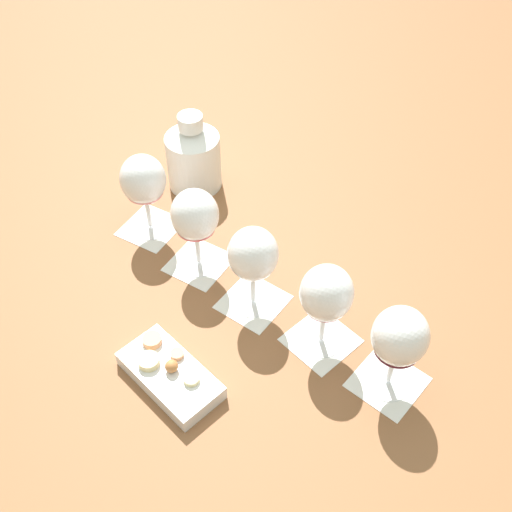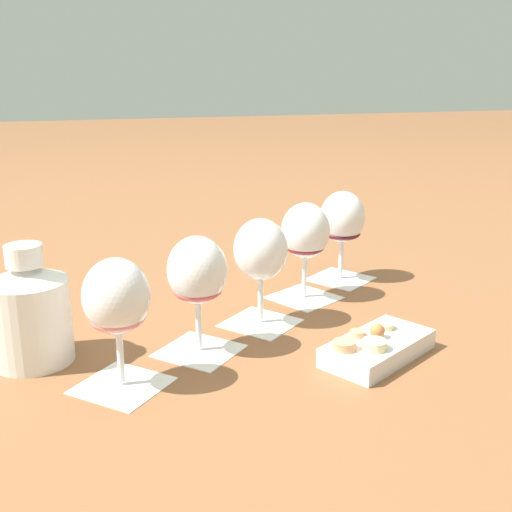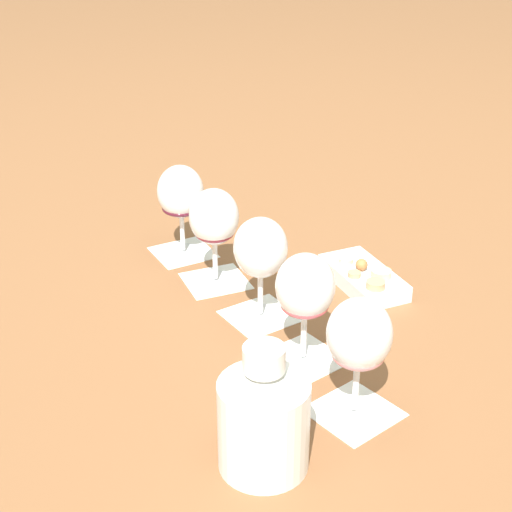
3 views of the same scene
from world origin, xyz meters
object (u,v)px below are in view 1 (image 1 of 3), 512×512
snack_dish (169,374)px  ceramic_vase (193,156)px  wine_glass_3 (326,297)px  wine_glass_1 (195,218)px  wine_glass_0 (143,183)px  wine_glass_2 (253,258)px  wine_glass_4 (399,339)px

snack_dish → ceramic_vase: bearing=164.7°
ceramic_vase → wine_glass_3: bearing=16.0°
wine_glass_1 → wine_glass_0: bearing=-147.4°
wine_glass_2 → wine_glass_4: same height
wine_glass_2 → snack_dish: (0.12, -0.16, -0.10)m
wine_glass_0 → ceramic_vase: (-0.11, 0.11, -0.04)m
wine_glass_2 → ceramic_vase: bearing=-173.4°
wine_glass_3 → snack_dish: size_ratio=0.89×
wine_glass_2 → snack_dish: size_ratio=0.89×
wine_glass_1 → wine_glass_4: size_ratio=1.00×
wine_glass_0 → ceramic_vase: size_ratio=1.01×
wine_glass_1 → snack_dish: (0.23, -0.09, -0.10)m
ceramic_vase → wine_glass_4: bearing=20.5°
wine_glass_4 → ceramic_vase: size_ratio=1.01×
wine_glass_2 → ceramic_vase: (-0.34, -0.04, -0.04)m
wine_glass_2 → wine_glass_4: bearing=38.4°
wine_glass_2 → wine_glass_4: size_ratio=1.00×
wine_glass_4 → snack_dish: bearing=-105.1°
snack_dish → wine_glass_1: bearing=158.9°
wine_glass_0 → wine_glass_2: 0.27m
wine_glass_1 → wine_glass_4: (0.32, 0.24, 0.00)m
wine_glass_4 → wine_glass_2: bearing=-141.6°
wine_glass_0 → snack_dish: wine_glass_0 is taller
wine_glass_1 → wine_glass_3: 0.27m
wine_glass_3 → ceramic_vase: 0.46m
wine_glass_1 → snack_dish: wine_glass_1 is taller
wine_glass_3 → snack_dish: 0.27m
wine_glass_3 → wine_glass_2: bearing=-140.2°
wine_glass_0 → wine_glass_2: size_ratio=1.00×
wine_glass_4 → snack_dish: size_ratio=0.89×
wine_glass_0 → wine_glass_1: (0.11, 0.07, 0.00)m
snack_dish → wine_glass_0: bearing=177.3°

